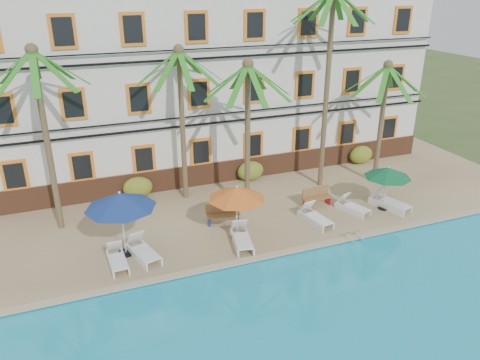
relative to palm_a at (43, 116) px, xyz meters
name	(u,v)px	position (x,y,z in m)	size (l,w,h in m)	color
ground	(283,246)	(8.78, -4.67, -5.38)	(100.00, 100.00, 0.00)	#384C23
pool_deck	(241,197)	(8.78, 0.33, -5.26)	(30.00, 12.00, 0.25)	tan
swimming_pool	(385,357)	(8.78, -11.67, -5.28)	(26.00, 12.00, 0.20)	#1999BD
pool_coping	(292,251)	(8.78, -5.57, -5.10)	(30.00, 0.35, 0.06)	tan
hotel_building	(209,78)	(8.78, 5.31, -0.01)	(25.40, 6.44, 10.22)	silver
palm_a	(43,116)	(0.00, 0.00, 0.00)	(4.03, 4.03, 8.04)	brown
palm_b	(181,103)	(6.06, 1.08, -0.25)	(4.03, 4.03, 7.61)	brown
palm_c	(248,115)	(8.54, -1.17, -0.50)	(4.03, 4.03, 7.17)	brown
palm_d	(328,67)	(13.27, -0.02, 1.18)	(4.03, 4.03, 10.12)	brown
palm_e	(383,105)	(16.29, -0.71, -0.85)	(4.03, 4.03, 6.59)	brown
shrub_left	(138,187)	(3.79, 1.93, -4.58)	(1.50, 0.90, 1.10)	#22601B
shrub_mid	(250,171)	(9.98, 1.93, -4.58)	(1.50, 0.90, 1.10)	#22601B
shrub_right	(361,155)	(17.20, 1.93, -4.58)	(1.50, 0.90, 1.10)	#22601B
umbrella_blue	(120,201)	(2.37, -3.31, -2.74)	(2.80, 2.80, 2.79)	black
umbrella_red	(237,193)	(7.05, -3.68, -3.04)	(2.45, 2.45, 2.45)	black
umbrella_green	(388,173)	(14.68, -3.68, -3.24)	(2.22, 2.22, 2.23)	black
lounger_a	(117,259)	(1.95, -3.99, -4.86)	(0.69, 1.78, 0.83)	white
lounger_b	(143,250)	(2.98, -3.78, -4.83)	(1.21, 2.08, 0.93)	white
lounger_c	(242,238)	(7.03, -4.31, -4.83)	(1.06, 2.06, 0.93)	white
lounger_d	(315,217)	(10.86, -3.70, -4.84)	(0.95, 1.96, 0.89)	white
lounger_e	(352,206)	(13.10, -3.36, -4.87)	(1.13, 1.82, 0.81)	white
lounger_f	(389,202)	(15.00, -3.68, -4.82)	(1.32, 2.14, 0.95)	white
bench_left	(223,214)	(6.93, -2.24, -4.66)	(1.57, 0.78, 0.93)	olive
bench_right	(316,197)	(11.80, -2.18, -4.66)	(1.53, 0.58, 0.93)	olive
pool_ladder	(354,239)	(11.67, -5.67, -5.13)	(0.54, 0.74, 0.74)	silver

